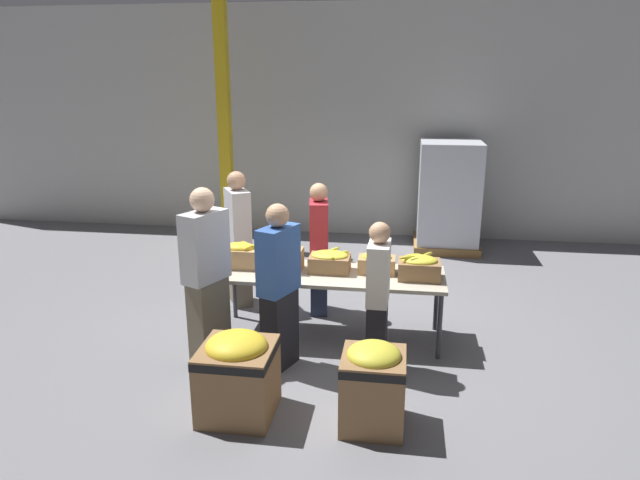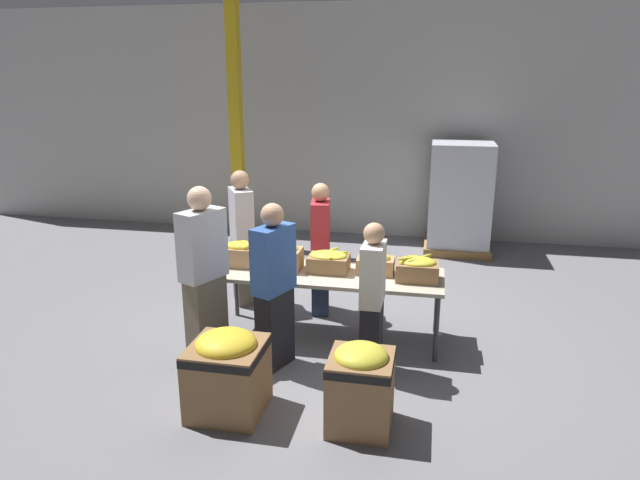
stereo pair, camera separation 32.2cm
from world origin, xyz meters
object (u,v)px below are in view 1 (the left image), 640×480
donation_bin_1 (373,383)px  sorting_table (329,277)px  volunteer_0 (239,240)px  support_pillar (225,127)px  banana_box_0 (240,255)px  banana_box_4 (419,267)px  volunteer_2 (319,250)px  volunteer_3 (378,299)px  banana_box_2 (330,261)px  pallet_stack_0 (448,197)px  volunteer_1 (207,276)px  banana_box_1 (282,257)px  volunteer_4 (279,288)px  banana_box_3 (377,262)px  donation_bin_0 (238,372)px

donation_bin_1 → sorting_table: bearing=109.9°
sorting_table → volunteer_0: (-1.24, 0.79, 0.14)m
donation_bin_1 → support_pillar: 5.90m
banana_box_0 → banana_box_4: banana_box_0 is taller
sorting_table → volunteer_2: 0.71m
sorting_table → volunteer_0: bearing=147.5°
banana_box_4 → volunteer_3: bearing=-122.3°
banana_box_0 → volunteer_2: (0.79, 0.62, -0.09)m
banana_box_4 → volunteer_0: size_ratio=0.26×
banana_box_2 → pallet_stack_0: 3.89m
volunteer_1 → volunteer_2: bearing=-10.9°
volunteer_0 → volunteer_3: volunteer_0 is taller
support_pillar → volunteer_3: bearing=-55.7°
banana_box_1 → volunteer_4: size_ratio=0.26×
sorting_table → donation_bin_1: bearing=-70.1°
banana_box_3 → volunteer_1: size_ratio=0.22×
banana_box_3 → volunteer_0: bearing=158.1°
banana_box_0 → pallet_stack_0: size_ratio=0.25×
pallet_stack_0 → support_pillar: bearing=-175.5°
volunteer_0 → banana_box_1: bearing=12.7°
volunteer_0 → donation_bin_0: volunteer_0 is taller
volunteer_2 → volunteer_3: (0.78, -1.34, -0.05)m
banana_box_3 → volunteer_0: 1.89m
volunteer_1 → volunteer_4: (0.75, -0.07, -0.06)m
volunteer_1 → support_pillar: bearing=38.6°
banana_box_2 → volunteer_0: 1.45m
banana_box_3 → pallet_stack_0: size_ratio=0.22×
volunteer_0 → donation_bin_0: bearing=-14.8°
banana_box_1 → volunteer_2: (0.31, 0.65, -0.10)m
banana_box_0 → volunteer_3: size_ratio=0.29×
banana_box_0 → banana_box_3: bearing=1.4°
volunteer_1 → pallet_stack_0: size_ratio=1.00×
volunteer_3 → donation_bin_0: volunteer_3 is taller
banana_box_3 → support_pillar: 4.38m
donation_bin_1 → pallet_stack_0: bearing=80.1°
banana_box_4 → volunteer_1: size_ratio=0.25×
banana_box_1 → banana_box_4: bearing=-2.3°
volunteer_1 → volunteer_4: bearing=-71.4°
banana_box_1 → sorting_table: bearing=-2.7°
banana_box_0 → volunteer_1: volunteer_1 is taller
volunteer_1 → volunteer_3: volunteer_1 is taller
banana_box_2 → donation_bin_1: banana_box_2 is taller
volunteer_2 → banana_box_4: bearing=49.9°
sorting_table → pallet_stack_0: size_ratio=1.39×
donation_bin_0 → donation_bin_1: 1.15m
sorting_table → volunteer_3: volunteer_3 is taller
banana_box_0 → banana_box_2: bearing=0.0°
volunteer_0 → volunteer_3: 2.32m
volunteer_3 → volunteer_4: 0.96m
volunteer_4 → banana_box_3: bearing=-25.7°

